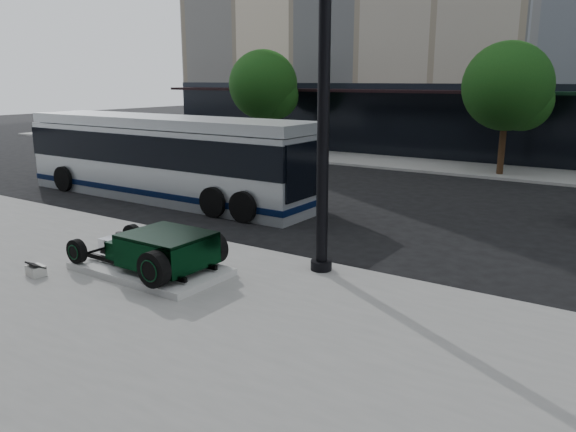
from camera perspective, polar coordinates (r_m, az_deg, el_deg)
The scene contains 8 objects.
ground at distance 15.09m, azimuth 5.07°, elevation -2.53°, with size 120.00×120.00×0.00m, color black.
sidewalk_far at distance 27.91m, azimuth 19.17°, elevation 4.42°, with size 70.00×4.00×0.12m, color gray.
street_trees at distance 26.44m, azimuth 21.71°, elevation 11.82°, with size 29.80×3.80×5.70m.
display_plinth at distance 12.63m, azimuth -13.78°, elevation -5.21°, with size 3.40×1.80×0.15m, color silver.
hot_rod at distance 12.25m, azimuth -12.86°, elevation -3.30°, with size 3.22×2.00×0.81m.
info_plaque at distance 13.19m, azimuth -24.23°, elevation -5.03°, with size 0.44×0.35×0.31m.
lamppost at distance 11.77m, azimuth 3.66°, elevation 12.87°, with size 0.47×0.47×8.48m.
transit_bus at distance 20.73m, azimuth -12.35°, elevation 5.86°, with size 12.12×2.88×2.92m.
Camera 1 is at (6.94, -12.72, 4.21)m, focal length 35.00 mm.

